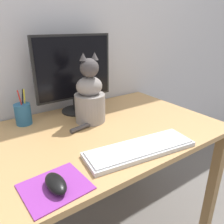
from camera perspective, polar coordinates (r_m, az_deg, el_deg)
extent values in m
cube|color=silver|center=(1.31, -14.94, 21.97)|extent=(7.00, 0.04, 2.50)
cube|color=tan|center=(1.06, -4.48, -5.43)|extent=(1.21, 0.75, 0.02)
cube|color=olive|center=(1.44, 24.78, -17.60)|extent=(0.05, 0.05, 0.73)
cube|color=olive|center=(1.78, 6.23, -7.42)|extent=(0.05, 0.05, 0.73)
cylinder|color=black|center=(1.30, -9.23, 0.43)|extent=(0.17, 0.17, 0.01)
cylinder|color=black|center=(1.29, -9.34, 2.13)|extent=(0.04, 0.04, 0.07)
cube|color=black|center=(1.23, -9.94, 11.35)|extent=(0.45, 0.02, 0.35)
cube|color=black|center=(1.22, -9.74, 11.29)|extent=(0.42, 0.00, 0.32)
cube|color=silver|center=(0.90, 7.37, -9.61)|extent=(0.47, 0.20, 0.02)
cube|color=white|center=(0.89, 7.41, -8.95)|extent=(0.45, 0.19, 0.01)
cube|color=purple|center=(0.74, -14.61, -18.39)|extent=(0.21, 0.19, 0.00)
ellipsoid|color=black|center=(0.72, -14.49, -17.61)|extent=(0.06, 0.11, 0.04)
cylinder|color=gray|center=(1.14, -5.73, 1.10)|extent=(0.18, 0.18, 0.15)
ellipsoid|color=gray|center=(1.10, -5.95, 6.68)|extent=(0.15, 0.13, 0.10)
sphere|color=#474242|center=(1.07, -5.94, 11.40)|extent=(0.11, 0.11, 0.09)
cone|color=#474242|center=(1.05, -7.56, 14.14)|extent=(0.04, 0.04, 0.04)
cone|color=#474242|center=(1.07, -4.58, 14.38)|extent=(0.04, 0.04, 0.04)
cylinder|color=#474242|center=(1.09, -6.37, -3.39)|extent=(0.20, 0.06, 0.02)
cylinder|color=#286089|center=(1.19, -22.20, -0.54)|extent=(0.08, 0.08, 0.11)
cylinder|color=red|center=(1.16, -22.61, 2.00)|extent=(0.02, 0.01, 0.14)
cylinder|color=black|center=(1.18, -22.33, 2.35)|extent=(0.02, 0.02, 0.14)
cylinder|color=yellow|center=(1.18, -21.83, 2.37)|extent=(0.01, 0.03, 0.14)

